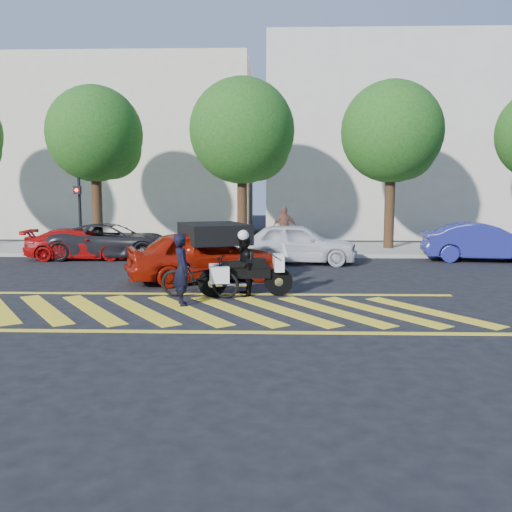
{
  "coord_description": "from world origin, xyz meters",
  "views": [
    {
      "loc": [
        1.34,
        -12.07,
        2.75
      ],
      "look_at": [
        0.93,
        1.62,
        1.05
      ],
      "focal_mm": 38.0,
      "sensor_mm": 36.0,
      "label": 1
    }
  ],
  "objects_px": {
    "police_motorcycle": "(244,274)",
    "parked_right": "(483,242)",
    "bicycle": "(200,277)",
    "parked_left": "(80,244)",
    "officer_moto": "(243,266)",
    "officer_bike": "(182,270)",
    "parked_mid_right": "(297,243)",
    "parked_mid_left": "(112,241)",
    "red_convertible": "(204,256)"
  },
  "relations": [
    {
      "from": "bicycle",
      "to": "parked_right",
      "type": "height_order",
      "value": "parked_right"
    },
    {
      "from": "police_motorcycle",
      "to": "parked_right",
      "type": "xyz_separation_m",
      "value": [
        8.77,
        7.07,
        0.15
      ]
    },
    {
      "from": "officer_moto",
      "to": "parked_mid_right",
      "type": "height_order",
      "value": "officer_moto"
    },
    {
      "from": "bicycle",
      "to": "officer_moto",
      "type": "bearing_deg",
      "value": -71.51
    },
    {
      "from": "officer_bike",
      "to": "parked_mid_right",
      "type": "relative_size",
      "value": 0.39
    },
    {
      "from": "bicycle",
      "to": "officer_moto",
      "type": "height_order",
      "value": "officer_moto"
    },
    {
      "from": "parked_left",
      "to": "red_convertible",
      "type": "bearing_deg",
      "value": -137.47
    },
    {
      "from": "parked_mid_right",
      "to": "officer_bike",
      "type": "bearing_deg",
      "value": 161.66
    },
    {
      "from": "parked_right",
      "to": "officer_moto",
      "type": "bearing_deg",
      "value": 135.51
    },
    {
      "from": "officer_bike",
      "to": "parked_right",
      "type": "relative_size",
      "value": 0.38
    },
    {
      "from": "police_motorcycle",
      "to": "parked_mid_left",
      "type": "distance_m",
      "value": 9.43
    },
    {
      "from": "officer_moto",
      "to": "parked_left",
      "type": "distance_m",
      "value": 9.89
    },
    {
      "from": "officer_moto",
      "to": "bicycle",
      "type": "bearing_deg",
      "value": -88.15
    },
    {
      "from": "officer_moto",
      "to": "parked_mid_left",
      "type": "bearing_deg",
      "value": -150.96
    },
    {
      "from": "police_motorcycle",
      "to": "parked_right",
      "type": "height_order",
      "value": "parked_right"
    },
    {
      "from": "officer_bike",
      "to": "police_motorcycle",
      "type": "xyz_separation_m",
      "value": [
        1.41,
        1.13,
        -0.27
      ]
    },
    {
      "from": "bicycle",
      "to": "police_motorcycle",
      "type": "distance_m",
      "value": 1.13
    },
    {
      "from": "parked_mid_left",
      "to": "parked_mid_right",
      "type": "xyz_separation_m",
      "value": [
        7.28,
        -1.34,
        0.06
      ]
    },
    {
      "from": "parked_right",
      "to": "parked_mid_left",
      "type": "bearing_deg",
      "value": 94.81
    },
    {
      "from": "red_convertible",
      "to": "parked_right",
      "type": "bearing_deg",
      "value": -86.4
    },
    {
      "from": "officer_bike",
      "to": "parked_mid_left",
      "type": "distance_m",
      "value": 9.66
    },
    {
      "from": "red_convertible",
      "to": "parked_right",
      "type": "relative_size",
      "value": 1.03
    },
    {
      "from": "officer_moto",
      "to": "parked_mid_right",
      "type": "distance_m",
      "value": 6.41
    },
    {
      "from": "parked_left",
      "to": "parked_mid_left",
      "type": "xyz_separation_m",
      "value": [
        1.16,
        0.37,
        0.09
      ]
    },
    {
      "from": "police_motorcycle",
      "to": "officer_moto",
      "type": "xyz_separation_m",
      "value": [
        -0.02,
        0.01,
        0.21
      ]
    },
    {
      "from": "parked_right",
      "to": "bicycle",
      "type": "bearing_deg",
      "value": 132.97
    },
    {
      "from": "police_motorcycle",
      "to": "parked_right",
      "type": "bearing_deg",
      "value": 31.15
    },
    {
      "from": "police_motorcycle",
      "to": "parked_mid_left",
      "type": "xyz_separation_m",
      "value": [
        -5.65,
        7.55,
        0.11
      ]
    },
    {
      "from": "officer_moto",
      "to": "parked_mid_right",
      "type": "xyz_separation_m",
      "value": [
        1.65,
        6.2,
        -0.04
      ]
    },
    {
      "from": "officer_moto",
      "to": "officer_bike",
      "type": "bearing_deg",
      "value": -58.66
    },
    {
      "from": "bicycle",
      "to": "parked_mid_right",
      "type": "xyz_separation_m",
      "value": [
        2.75,
        6.38,
        0.22
      ]
    },
    {
      "from": "bicycle",
      "to": "officer_moto",
      "type": "relative_size",
      "value": 1.29
    },
    {
      "from": "red_convertible",
      "to": "parked_left",
      "type": "bearing_deg",
      "value": 26.08
    },
    {
      "from": "parked_left",
      "to": "parked_mid_right",
      "type": "bearing_deg",
      "value": -102.15
    },
    {
      "from": "bicycle",
      "to": "police_motorcycle",
      "type": "height_order",
      "value": "police_motorcycle"
    },
    {
      "from": "bicycle",
      "to": "parked_right",
      "type": "xyz_separation_m",
      "value": [
        9.88,
        7.25,
        0.19
      ]
    },
    {
      "from": "parked_mid_right",
      "to": "parked_right",
      "type": "xyz_separation_m",
      "value": [
        7.14,
        0.87,
        -0.02
      ]
    },
    {
      "from": "parked_mid_left",
      "to": "parked_mid_right",
      "type": "bearing_deg",
      "value": -102.68
    },
    {
      "from": "police_motorcycle",
      "to": "parked_mid_right",
      "type": "xyz_separation_m",
      "value": [
        1.63,
        6.2,
        0.17
      ]
    },
    {
      "from": "red_convertible",
      "to": "parked_mid_left",
      "type": "distance_m",
      "value": 6.86
    },
    {
      "from": "bicycle",
      "to": "red_convertible",
      "type": "relative_size",
      "value": 0.45
    },
    {
      "from": "officer_bike",
      "to": "bicycle",
      "type": "relative_size",
      "value": 0.83
    },
    {
      "from": "police_motorcycle",
      "to": "parked_mid_left",
      "type": "bearing_deg",
      "value": 119.1
    },
    {
      "from": "police_motorcycle",
      "to": "red_convertible",
      "type": "relative_size",
      "value": 0.54
    },
    {
      "from": "bicycle",
      "to": "parked_right",
      "type": "bearing_deg",
      "value": -44.83
    },
    {
      "from": "bicycle",
      "to": "parked_left",
      "type": "distance_m",
      "value": 9.31
    },
    {
      "from": "officer_bike",
      "to": "parked_mid_right",
      "type": "height_order",
      "value": "officer_bike"
    },
    {
      "from": "parked_mid_right",
      "to": "parked_right",
      "type": "bearing_deg",
      "value": -78.87
    },
    {
      "from": "police_motorcycle",
      "to": "parked_mid_left",
      "type": "relative_size",
      "value": 0.49
    },
    {
      "from": "bicycle",
      "to": "police_motorcycle",
      "type": "relative_size",
      "value": 0.84
    }
  ]
}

